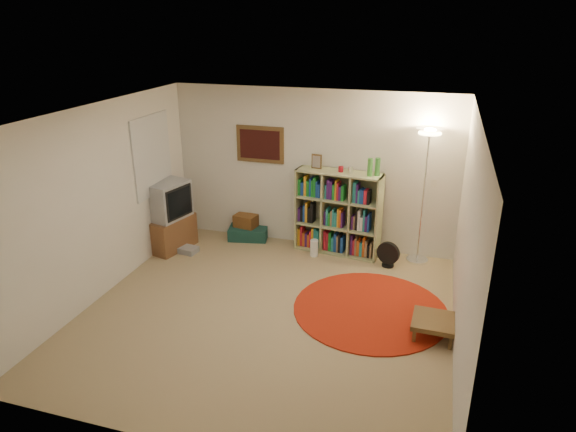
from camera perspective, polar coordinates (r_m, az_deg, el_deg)
name	(u,v)px	position (r m, az deg, el deg)	size (l,w,h in m)	color
room	(262,218)	(6.08, -2.89, -0.25)	(4.54, 4.54, 2.54)	#9F865D
bookshelf	(337,214)	(7.98, 5.46, 0.27)	(1.35, 0.53, 1.58)	tan
floor_lamp	(428,153)	(7.55, 15.28, 6.82)	(0.40, 0.40, 2.04)	white
floor_fan	(388,254)	(7.76, 11.07, -4.22)	(0.35, 0.23, 0.39)	black
tv_stand	(168,217)	(8.32, -13.19, -0.07)	(0.70, 0.87, 1.11)	brown
dvd_box	(188,250)	(8.27, -11.01, -3.72)	(0.30, 0.26, 0.09)	#99989D
suitcase	(248,233)	(8.63, -4.42, -1.85)	(0.70, 0.52, 0.20)	#153A33
wicker_basket	(246,221)	(8.58, -4.72, -0.53)	(0.40, 0.31, 0.21)	brown
paper_towel	(314,248)	(7.99, 2.93, -3.57)	(0.15, 0.15, 0.26)	white
red_rug	(370,309)	(6.72, 9.13, -10.20)	(1.96, 1.96, 0.02)	#9C1D0B
side_table	(434,322)	(6.29, 15.94, -11.25)	(0.51, 0.51, 0.23)	#50361C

